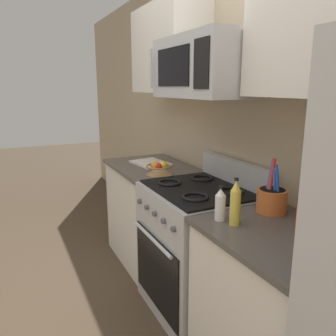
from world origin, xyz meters
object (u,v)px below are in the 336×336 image
(microwave, at_px, (206,67))
(cutting_board, at_px, (151,163))
(bottle_oil, at_px, (235,203))
(bottle_hot_sauce, at_px, (303,212))
(bottle_vinegar, at_px, (220,205))
(fruit_basket, at_px, (159,169))
(range_oven, at_px, (198,248))
(utensil_crock, at_px, (272,199))

(microwave, bearing_deg, cutting_board, -179.03)
(bottle_oil, bearing_deg, bottle_hot_sauce, 47.46)
(bottle_vinegar, bearing_deg, fruit_basket, 173.87)
(range_oven, xyz_separation_m, utensil_crock, (0.54, 0.15, 0.51))
(bottle_oil, bearing_deg, microwave, 163.55)
(cutting_board, xyz_separation_m, bottle_vinegar, (1.40, -0.19, 0.08))
(microwave, bearing_deg, bottle_hot_sauce, 4.21)
(fruit_basket, bearing_deg, cutting_board, 167.54)
(range_oven, xyz_separation_m, bottle_oil, (0.60, -0.15, 0.55))
(bottle_oil, relative_size, bottle_hot_sauce, 1.12)
(microwave, distance_m, fruit_basket, 0.93)
(cutting_board, relative_size, bottle_oil, 1.45)
(cutting_board, bearing_deg, bottle_vinegar, -7.84)
(bottle_hot_sauce, relative_size, bottle_vinegar, 1.18)
(fruit_basket, distance_m, bottle_oil, 1.12)
(fruit_basket, height_order, cutting_board, fruit_basket)
(microwave, bearing_deg, bottle_vinegar, -22.08)
(cutting_board, distance_m, bottle_vinegar, 1.41)
(range_oven, distance_m, bottle_hot_sauce, 0.98)
(bottle_hot_sauce, xyz_separation_m, bottle_vinegar, (-0.30, -0.27, -0.02))
(utensil_crock, bearing_deg, bottle_oil, -78.34)
(bottle_vinegar, bearing_deg, bottle_hot_sauce, 41.48)
(utensil_crock, relative_size, cutting_board, 0.85)
(fruit_basket, height_order, bottle_oil, bottle_oil)
(microwave, height_order, bottle_hot_sauce, microwave)
(cutting_board, distance_m, bottle_oil, 1.50)
(cutting_board, bearing_deg, bottle_hot_sauce, 2.52)
(bottle_oil, bearing_deg, cutting_board, 173.80)
(utensil_crock, bearing_deg, microwave, -167.20)
(range_oven, distance_m, cutting_board, 0.99)
(bottle_oil, xyz_separation_m, bottle_hot_sauce, (0.22, 0.24, -0.01))
(fruit_basket, xyz_separation_m, bottle_hot_sauce, (1.33, 0.16, 0.06))
(cutting_board, relative_size, bottle_hot_sauce, 1.61)
(range_oven, distance_m, fruit_basket, 0.71)
(range_oven, relative_size, bottle_oil, 4.39)
(range_oven, xyz_separation_m, bottle_hot_sauce, (0.81, 0.09, 0.54))
(microwave, relative_size, bottle_hot_sauce, 3.48)
(utensil_crock, height_order, bottle_oil, utensil_crock)
(bottle_hot_sauce, bearing_deg, utensil_crock, 167.49)
(bottle_oil, bearing_deg, utensil_crock, 101.66)
(range_oven, bearing_deg, microwave, 90.02)
(utensil_crock, bearing_deg, fruit_basket, -168.22)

